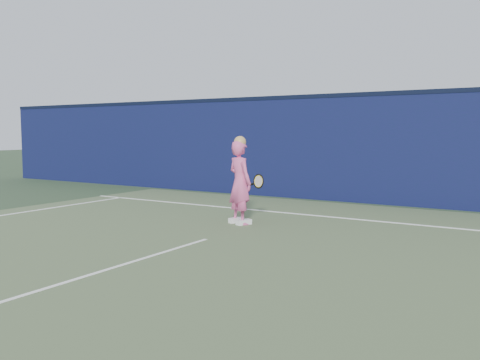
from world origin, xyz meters
The scene contains 7 objects.
ground centered at (0.00, 0.00, 0.00)m, with size 80.00×80.00×0.00m, color #283B24.
court_surface centered at (0.00, -2.00, 0.00)m, with size 11.00×16.00×0.01m, color #495D3A.
backstop_wall centered at (0.00, 6.50, 1.25)m, with size 24.00×0.40×2.50m, color #0C1536.
wall_cap centered at (0.00, 6.50, 2.55)m, with size 24.00×0.42×0.10m, color black.
player centered at (-0.27, 2.45, 0.77)m, with size 0.65×0.56×1.60m.
racket centered at (-0.12, 2.85, 0.76)m, with size 0.45×0.30×0.28m.
court_lines centered at (0.00, -0.33, 0.01)m, with size 11.00×12.04×0.01m.
Camera 1 is at (4.51, -5.32, 1.66)m, focal length 38.00 mm.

